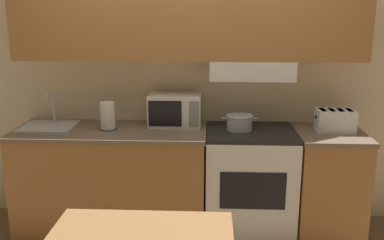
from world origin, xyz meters
The scene contains 10 objects.
ground_plane centered at (0.00, 0.00, 0.00)m, with size 16.00×16.00×0.00m, color #7F664C.
wall_back centered at (0.02, -0.06, 1.49)m, with size 5.31×0.38×2.55m.
lower_counter_main centered at (-0.65, -0.32, 0.46)m, with size 1.62×0.67×0.91m.
lower_counter_right_stub centered at (1.19, -0.32, 0.46)m, with size 0.56×0.67×0.91m.
stove_range centered at (0.53, -0.32, 0.46)m, with size 0.74×0.64×0.91m.
cooking_pot centered at (0.44, -0.29, 0.98)m, with size 0.30×0.23×0.13m.
microwave centered at (-0.12, -0.18, 1.05)m, with size 0.45×0.30×0.28m.
toaster centered at (1.22, -0.31, 1.01)m, with size 0.32×0.19×0.18m.
sink_basin centered at (-1.19, -0.32, 0.93)m, with size 0.44×0.40×0.28m.
paper_towel_roll centered at (-0.67, -0.33, 1.03)m, with size 0.14×0.14×0.23m.
Camera 1 is at (0.20, -3.78, 1.86)m, focal length 40.00 mm.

